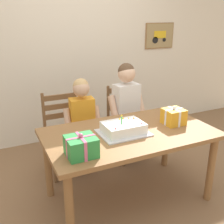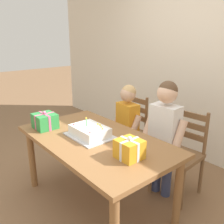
% 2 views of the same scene
% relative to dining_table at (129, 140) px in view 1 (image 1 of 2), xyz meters
% --- Properties ---
extents(ground_plane, '(20.00, 20.00, 0.00)m').
position_rel_dining_table_xyz_m(ground_plane, '(0.00, 0.00, -0.63)').
color(ground_plane, '#846042').
extents(back_wall, '(6.40, 0.11, 2.60)m').
position_rel_dining_table_xyz_m(back_wall, '(0.01, 1.70, 0.67)').
color(back_wall, silver).
rests_on(back_wall, ground).
extents(dining_table, '(1.57, 0.89, 0.72)m').
position_rel_dining_table_xyz_m(dining_table, '(0.00, 0.00, 0.00)').
color(dining_table, olive).
rests_on(dining_table, ground).
extents(birthday_cake, '(0.44, 0.34, 0.19)m').
position_rel_dining_table_xyz_m(birthday_cake, '(-0.07, -0.01, 0.14)').
color(birthday_cake, silver).
rests_on(birthday_cake, dining_table).
extents(gift_box_red_large, '(0.20, 0.19, 0.19)m').
position_rel_dining_table_xyz_m(gift_box_red_large, '(0.48, -0.02, 0.17)').
color(gift_box_red_large, gold).
rests_on(gift_box_red_large, dining_table).
extents(gift_box_beside_cake, '(0.23, 0.21, 0.19)m').
position_rel_dining_table_xyz_m(gift_box_beside_cake, '(-0.55, -0.24, 0.17)').
color(gift_box_beside_cake, '#2D8E42').
rests_on(gift_box_beside_cake, dining_table).
extents(chair_left, '(0.42, 0.42, 0.92)m').
position_rel_dining_table_xyz_m(chair_left, '(-0.41, 0.80, -0.17)').
color(chair_left, brown).
rests_on(chair_left, ground).
extents(chair_right, '(0.45, 0.45, 0.92)m').
position_rel_dining_table_xyz_m(chair_right, '(0.40, 0.80, -0.17)').
color(chair_right, brown).
rests_on(chair_right, ground).
extents(child_older, '(0.46, 0.27, 1.24)m').
position_rel_dining_table_xyz_m(child_older, '(0.31, 0.64, 0.12)').
color(child_older, '#38426B').
rests_on(child_older, ground).
extents(child_younger, '(0.42, 0.25, 1.11)m').
position_rel_dining_table_xyz_m(child_younger, '(-0.24, 0.64, 0.04)').
color(child_younger, '#38426B').
rests_on(child_younger, ground).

